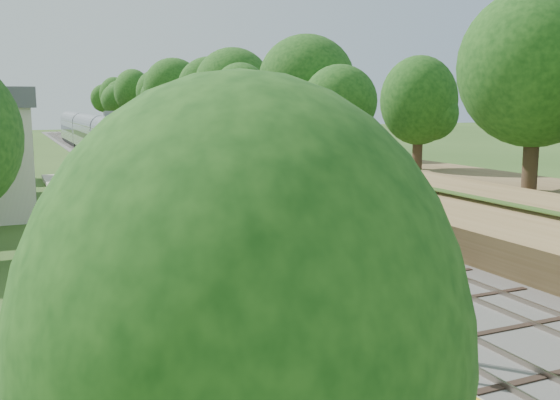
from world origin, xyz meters
name	(u,v)px	position (x,y,z in m)	size (l,w,h in m)	color
ground	(496,371)	(0.00, 0.00, 0.00)	(320.00, 320.00, 0.00)	#2D4C19
trackbed	(132,164)	(2.00, 60.00, 0.07)	(9.50, 170.00, 0.28)	#4C4944
platform	(162,253)	(-5.20, 16.00, 0.19)	(6.40, 68.00, 0.38)	#A8A088
yellow_stripe	(220,243)	(-2.35, 16.00, 0.39)	(0.55, 68.00, 0.01)	gold
embankment	(202,145)	(10.35, 60.00, 1.95)	(10.64, 170.00, 11.70)	brown
signal_gantry	(144,124)	(2.47, 54.99, 4.82)	(8.40, 0.38, 6.20)	slate
trees_behind_platform	(14,156)	(-11.17, 20.67, 4.53)	(7.82, 53.32, 7.21)	#332316
train	(117,147)	(0.00, 58.25, 2.24)	(2.95, 98.30, 4.34)	black
lamppost_mid	(329,282)	(-3.79, 2.42, 2.27)	(0.42, 0.42, 4.22)	black
lamppost_far	(230,224)	(-3.76, 10.59, 2.41)	(0.45, 0.45, 4.55)	black
signal_platform	(345,206)	(-2.90, 3.19, 4.19)	(0.36, 0.29, 6.20)	slate
signal_farside	(322,161)	(6.20, 21.63, 3.53)	(0.31, 0.24, 5.59)	slate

